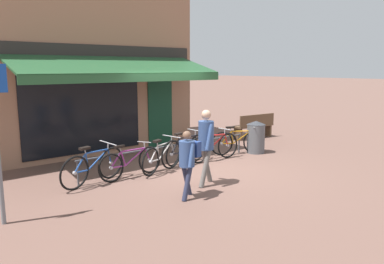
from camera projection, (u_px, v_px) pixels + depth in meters
ground_plane at (199, 170)px, 9.28m from camera, size 160.00×160.00×0.00m
shop_front at (82, 47)px, 11.52m from camera, size 6.17×4.71×6.24m
bike_rack_rail at (172, 148)px, 9.49m from camera, size 5.06×0.04×0.57m
bicycle_blue at (94, 167)px, 8.07m from camera, size 1.71×0.62×0.89m
bicycle_purple at (131, 162)px, 8.59m from camera, size 1.73×0.52×0.80m
bicycle_silver at (162, 156)px, 9.10m from camera, size 1.60×0.72×0.83m
bicycle_black at (185, 150)px, 9.71m from camera, size 1.78×0.55×0.88m
bicycle_red at (214, 147)px, 10.14m from camera, size 1.71×0.52×0.85m
bicycle_orange at (238, 142)px, 10.89m from camera, size 1.62×0.74×0.83m
pedestrian_adult at (206, 139)px, 7.95m from camera, size 0.55×0.55×1.64m
pedestrian_child at (188, 156)px, 7.17m from camera, size 0.53×0.55×1.33m
litter_bin at (256, 137)px, 11.05m from camera, size 0.54×0.54×0.96m
park_bench at (254, 125)px, 13.34m from camera, size 1.63×0.58×0.87m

